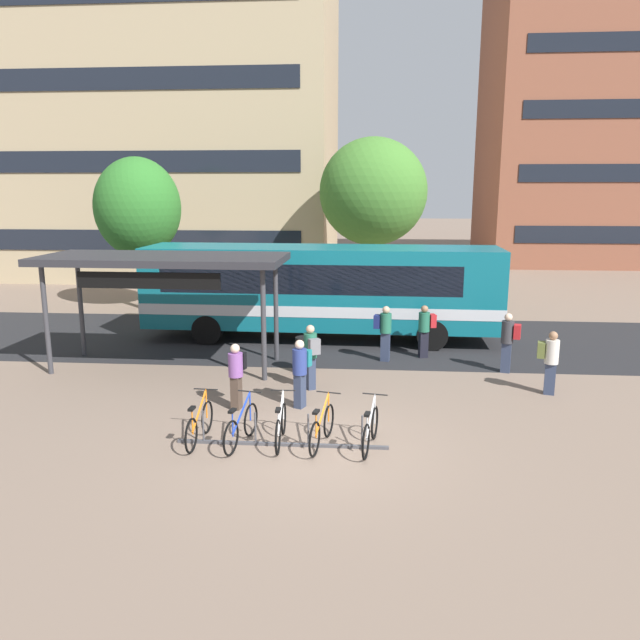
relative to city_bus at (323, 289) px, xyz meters
name	(u,v)px	position (x,y,z in m)	size (l,w,h in m)	color
ground	(320,447)	(0.65, -9.11, -1.78)	(200.00, 200.00, 0.00)	#7A6656
bus_lane_asphalt	(341,339)	(0.65, 0.00, -1.77)	(80.00, 7.20, 0.01)	#232326
city_bus	(323,289)	(0.00, 0.00, 0.00)	(12.08, 2.83, 3.20)	#0F6070
bike_rack	(282,442)	(-0.14, -9.10, -1.69)	(4.32, 0.08, 0.70)	#47474C
parked_bicycle_orange_0	(199,424)	(-1.85, -9.06, -1.39)	(0.52, 1.72, 0.99)	black
parked_bicycle_blue_1	(241,427)	(-0.97, -9.13, -1.39)	(0.54, 1.70, 0.99)	black
parked_bicycle_white_2	(281,426)	(-0.17, -9.01, -1.39)	(0.52, 1.72, 0.99)	black
parked_bicycle_orange_3	(322,428)	(0.67, -9.06, -1.39)	(0.56, 1.70, 0.99)	black
parked_bicycle_silver_4	(370,430)	(1.65, -9.10, -1.39)	(0.52, 1.71, 0.99)	black
transit_shelter	(162,263)	(-4.28, -3.78, 1.29)	(6.97, 2.92, 3.27)	#38383D
commuter_grey_pack_0	(311,353)	(0.11, -5.48, -0.79)	(0.52, 0.60, 1.71)	#2D3851
commuter_olive_pack_1	(550,358)	(6.14, -5.37, -0.83)	(0.58, 0.43, 1.64)	#2D3851
commuter_navy_pack_2	(384,329)	(2.06, -2.63, -0.80)	(0.57, 0.41, 1.69)	#2D3851
commuter_red_pack_3	(425,328)	(3.31, -2.13, -0.83)	(0.58, 0.44, 1.64)	black
commuter_black_pack_4	(236,371)	(-1.50, -7.04, -0.86)	(0.41, 0.57, 1.59)	#47382D
commuter_red_pack_5	(508,339)	(5.51, -3.55, -0.79)	(0.59, 0.45, 1.71)	#2D3851
commuter_teal_pack_6	(300,369)	(-0.01, -6.82, -0.82)	(0.49, 0.60, 1.66)	#2D3851
trash_bin	(305,355)	(-0.20, -4.00, -1.26)	(0.55, 0.55, 1.03)	#4C2819
street_tree_0	(138,208)	(-8.25, 4.95, 2.56)	(3.61, 3.61, 6.45)	brown
street_tree_1	(373,192)	(1.69, 8.80, 3.21)	(5.05, 5.05, 7.49)	brown
building_left_wing	(174,105)	(-10.55, 18.00, 8.39)	(19.45, 13.60, 20.34)	tan
building_right_wing	(630,123)	(19.19, 24.69, 7.74)	(19.04, 10.13, 19.02)	brown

